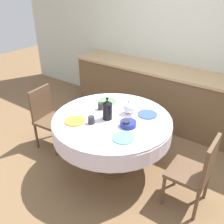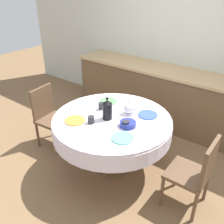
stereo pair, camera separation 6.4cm
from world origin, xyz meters
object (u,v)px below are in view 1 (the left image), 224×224
at_px(teapot, 129,108).
at_px(chair_left, 196,170).
at_px(chair_right, 48,115).
at_px(coffee_carafe, 107,110).

bearing_deg(teapot, chair_left, -11.48).
height_order(chair_left, chair_right, same).
distance_m(coffee_carafe, teapot, 0.28).
xyz_separation_m(chair_left, coffee_carafe, (-1.08, -0.06, 0.38)).
bearing_deg(coffee_carafe, chair_right, -176.70).
xyz_separation_m(chair_left, teapot, (-0.95, 0.19, 0.34)).
xyz_separation_m(chair_right, teapot, (1.14, 0.31, 0.34)).
height_order(chair_left, teapot, teapot).
bearing_deg(teapot, chair_right, -164.96).
relative_size(chair_right, coffee_carafe, 3.15).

